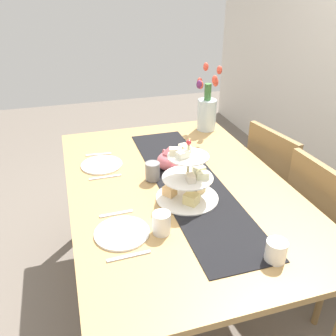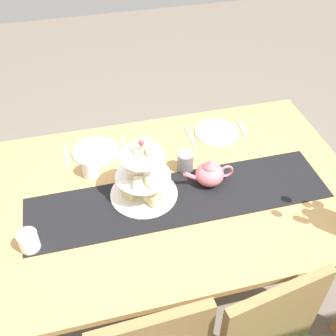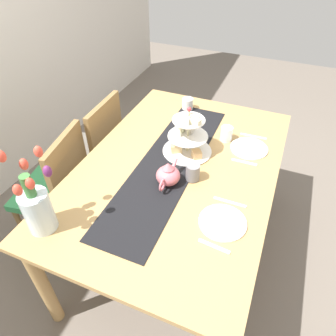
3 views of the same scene
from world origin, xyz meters
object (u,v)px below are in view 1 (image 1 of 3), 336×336
(fork_left, at_px, (99,154))
(fork_right, at_px, (116,214))
(tulip_vase, at_px, (207,109))
(mug_grey, at_px, (153,171))
(mug_white_text, at_px, (162,223))
(dining_table, at_px, (177,199))
(cream_jug, at_px, (276,251))
(teapot, at_px, (169,160))
(chair_right, at_px, (326,228))
(knife_right, at_px, (129,256))
(dinner_plate_right, at_px, (122,233))
(chair_left, at_px, (280,187))
(knife_left, at_px, (105,177))
(dinner_plate_left, at_px, (102,165))
(tiered_cake_stand, at_px, (188,181))

(fork_left, relative_size, fork_right, 1.00)
(tulip_vase, height_order, mug_grey, tulip_vase)
(fork_left, distance_m, mug_white_text, 0.84)
(dining_table, relative_size, cream_jug, 19.64)
(teapot, bearing_deg, dining_table, 0.00)
(chair_right, height_order, knife_right, chair_right)
(mug_grey, bearing_deg, dinner_plate_right, -30.63)
(tulip_vase, xyz_separation_m, fork_right, (0.84, -0.77, -0.14))
(chair_left, distance_m, fork_left, 1.19)
(knife_left, bearing_deg, chair_right, 69.36)
(mug_white_text, bearing_deg, dinner_plate_left, -166.69)
(cream_jug, bearing_deg, chair_left, 144.53)
(dining_table, xyz_separation_m, dinner_plate_right, (0.32, -0.35, 0.10))
(fork_right, distance_m, knife_right, 0.29)
(mug_grey, distance_m, mug_white_text, 0.44)
(dining_table, distance_m, fork_left, 0.59)
(dining_table, height_order, chair_left, chair_left)
(mug_white_text, bearing_deg, fork_right, -138.89)
(teapot, height_order, dinner_plate_left, teapot)
(knife_left, bearing_deg, tulip_vase, 122.32)
(chair_right, relative_size, knife_right, 5.35)
(knife_right, distance_m, mug_grey, 0.59)
(dining_table, relative_size, tulip_vase, 3.82)
(mug_grey, bearing_deg, chair_left, 98.12)
(tiered_cake_stand, bearing_deg, tulip_vase, 152.36)
(chair_left, distance_m, mug_white_text, 1.16)
(knife_left, xyz_separation_m, mug_white_text, (0.53, 0.16, 0.04))
(dinner_plate_left, height_order, knife_right, dinner_plate_left)
(dining_table, xyz_separation_m, fork_right, (0.18, -0.35, 0.10))
(dining_table, relative_size, dinner_plate_left, 7.26)
(knife_left, relative_size, dinner_plate_right, 0.74)
(cream_jug, bearing_deg, tulip_vase, 169.16)
(tulip_vase, xyz_separation_m, dinner_plate_left, (0.34, -0.77, -0.14))
(tulip_vase, distance_m, knife_right, 1.37)
(dinner_plate_right, xyz_separation_m, knife_right, (0.14, 0.00, -0.00))
(dining_table, height_order, cream_jug, cream_jug)
(mug_grey, bearing_deg, knife_left, -111.94)
(dining_table, distance_m, dinner_plate_left, 0.48)
(chair_left, height_order, tulip_vase, tulip_vase)
(tiered_cake_stand, bearing_deg, chair_left, 114.28)
(chair_left, xyz_separation_m, dinner_plate_right, (0.52, -1.12, 0.27))
(cream_jug, xyz_separation_m, dinner_plate_right, (-0.32, -0.52, -0.04))
(dining_table, xyz_separation_m, knife_left, (-0.17, -0.35, 0.10))
(dinner_plate_left, relative_size, fork_left, 1.53)
(knife_left, distance_m, dinner_plate_right, 0.49)
(mug_grey, bearing_deg, teapot, 126.49)
(cream_jug, bearing_deg, knife_left, -147.22)
(tulip_vase, bearing_deg, dinner_plate_right, -38.18)
(dinner_plate_left, height_order, fork_right, dinner_plate_left)
(dinner_plate_left, bearing_deg, teapot, 65.63)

